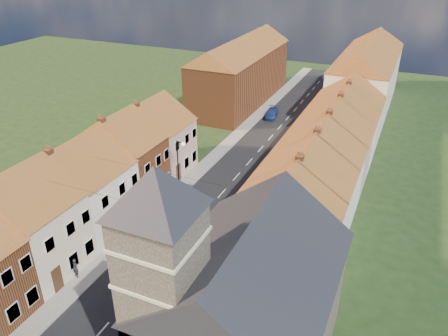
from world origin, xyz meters
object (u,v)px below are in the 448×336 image
(church, at_px, (237,295))
(pedestrian_left, at_px, (75,268))
(car_near, at_px, (134,241))
(car_mid, at_px, (178,197))
(lamppost, at_px, (179,165))
(car_far, at_px, (271,113))

(church, relative_size, pedestrian_left, 9.29)
(car_near, distance_m, pedestrian_left, 5.39)
(car_near, relative_size, pedestrian_left, 2.39)
(church, xyz_separation_m, car_mid, (-12.55, 15.15, -5.13))
(church, height_order, pedestrian_left, church)
(car_near, bearing_deg, pedestrian_left, -101.98)
(lamppost, height_order, car_near, lamppost)
(car_mid, bearing_deg, car_near, -98.36)
(car_mid, relative_size, car_far, 1.11)
(car_near, relative_size, car_mid, 0.86)
(car_mid, relative_size, pedestrian_left, 2.78)
(church, height_order, car_near, church)
(lamppost, xyz_separation_m, car_far, (1.41, 25.37, -2.94))
(church, relative_size, car_mid, 3.35)
(pedestrian_left, bearing_deg, church, 4.19)
(lamppost, height_order, car_mid, lamppost)
(church, distance_m, lamppost, 21.38)
(car_mid, bearing_deg, lamppost, 104.02)
(lamppost, height_order, pedestrian_left, lamppost)
(church, bearing_deg, car_near, 149.45)
(church, relative_size, lamppost, 2.53)
(lamppost, height_order, car_far, lamppost)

